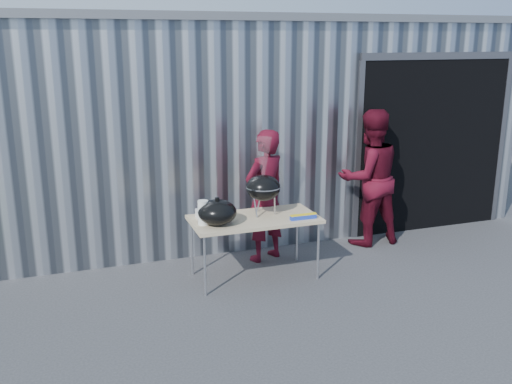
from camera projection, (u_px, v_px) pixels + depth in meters
name	position (u px, v px, depth m)	size (l,w,h in m)	color
ground	(260.00, 309.00, 6.08)	(80.00, 80.00, 0.00)	#353537
building	(221.00, 111.00, 10.15)	(8.20, 6.20, 3.10)	#B8BDC4
folding_table	(254.00, 221.00, 6.72)	(1.50, 0.75, 0.75)	tan
kettle_grill	(263.00, 180.00, 6.71)	(0.42, 0.42, 0.93)	black
grill_lid	(217.00, 212.00, 6.42)	(0.44, 0.44, 0.32)	black
paper_towels	(203.00, 213.00, 6.42)	(0.12, 0.12, 0.28)	white
white_tub	(205.00, 214.00, 6.69)	(0.20, 0.15, 0.10)	white
foil_box	(303.00, 217.00, 6.63)	(0.32, 0.05, 0.06)	#1B38B3
person_cook	(265.00, 196.00, 7.24)	(0.62, 0.41, 1.71)	#470917
person_bystander	(369.00, 178.00, 7.82)	(0.91, 0.71, 1.88)	#470917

